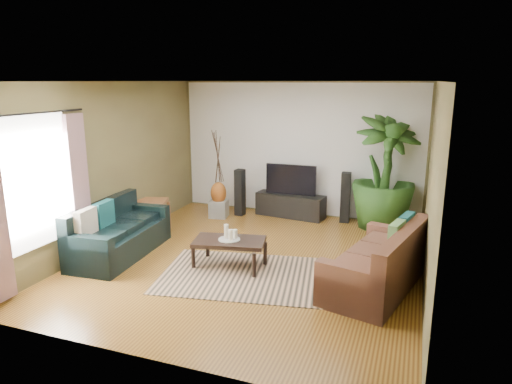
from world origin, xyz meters
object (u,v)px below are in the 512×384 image
at_px(speaker_left, 240,192).
at_px(pedestal, 219,209).
at_px(sofa_right, 376,257).
at_px(television, 291,179).
at_px(vase, 218,193).
at_px(coffee_table, 229,253).
at_px(potted_plant, 384,173).
at_px(tv_stand, 290,205).
at_px(sofa_left, 120,229).
at_px(speaker_right, 345,197).
at_px(side_table, 152,216).

relative_size(speaker_left, pedestal, 2.76).
bearing_deg(sofa_right, television, -130.97).
distance_m(speaker_left, vase, 0.46).
height_order(coffee_table, speaker_left, speaker_left).
height_order(potted_plant, pedestal, potted_plant).
bearing_deg(sofa_right, tv_stand, -130.97).
relative_size(sofa_left, speaker_right, 1.91).
bearing_deg(television, pedestal, -158.36).
relative_size(sofa_left, sofa_right, 0.98).
distance_m(television, speaker_right, 1.14).
bearing_deg(television, coffee_table, -93.03).
bearing_deg(television, speaker_left, -166.06).
distance_m(speaker_left, speaker_right, 2.13).
distance_m(sofa_left, potted_plant, 4.77).
height_order(pedestal, vase, vase).
relative_size(sofa_right, tv_stand, 1.38).
bearing_deg(tv_stand, coffee_table, -85.33).
height_order(speaker_left, pedestal, speaker_left).
bearing_deg(vase, potted_plant, 7.59).
bearing_deg(potted_plant, pedestal, -172.41).
height_order(sofa_right, television, television).
bearing_deg(potted_plant, sofa_right, -86.74).
xyz_separation_m(coffee_table, potted_plant, (1.96, 2.71, 0.85)).
relative_size(sofa_right, speaker_right, 1.96).
bearing_deg(sofa_left, speaker_right, -50.28).
xyz_separation_m(sofa_right, vase, (-3.32, 2.25, 0.08)).
bearing_deg(coffee_table, vase, 106.39).
xyz_separation_m(sofa_right, potted_plant, (-0.15, 2.68, 0.64)).
distance_m(vase, side_table, 1.47).
bearing_deg(speaker_left, coffee_table, -65.47).
distance_m(sofa_right, speaker_left, 3.91).
xyz_separation_m(sofa_right, television, (-1.96, 2.79, 0.35)).
xyz_separation_m(speaker_right, side_table, (-3.27, -1.75, -0.21)).
distance_m(potted_plant, side_table, 4.37).
xyz_separation_m(vase, side_table, (-0.81, -1.21, -0.22)).
relative_size(coffee_table, tv_stand, 0.74).
bearing_deg(sofa_left, television, -37.85).
xyz_separation_m(tv_stand, vase, (-1.36, -0.54, 0.27)).
height_order(coffee_table, side_table, side_table).
xyz_separation_m(speaker_left, potted_plant, (2.82, 0.13, 0.58)).
distance_m(coffee_table, tv_stand, 2.83).
bearing_deg(vase, television, 21.64).
height_order(sofa_right, vase, sofa_right).
xyz_separation_m(sofa_right, pedestal, (-3.32, 2.25, -0.25)).
xyz_separation_m(tv_stand, speaker_left, (-1.01, -0.25, 0.24)).
distance_m(speaker_right, potted_plant, 0.91).
height_order(sofa_left, speaker_left, speaker_left).
xyz_separation_m(sofa_right, speaker_right, (-0.86, 2.79, 0.07)).
bearing_deg(tv_stand, television, 0.00).
height_order(tv_stand, television, television).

